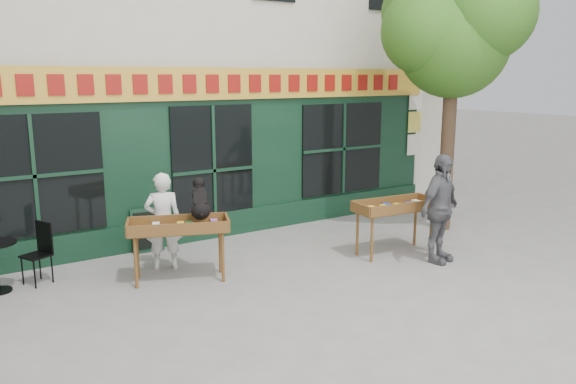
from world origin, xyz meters
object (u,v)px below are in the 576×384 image
woman (163,221)px  dog (200,198)px  book_cart_center (179,229)px  book_cart_right (395,209)px  man_right (440,209)px

woman → dog: bearing=137.9°
book_cart_center → woman: size_ratio=1.00×
woman → book_cart_right: size_ratio=1.04×
dog → man_right: 4.03m
woman → book_cart_right: 4.04m
man_right → book_cart_right: bearing=98.2°
book_cart_center → woman: (-0.00, 0.65, -0.01)m
book_cart_center → man_right: man_right is taller
dog → book_cart_right: 3.53m
book_cart_center → woman: bearing=111.3°
dog → woman: woman is taller
book_cart_center → woman: 0.65m
dog → woman: 0.92m
book_cart_center → book_cart_right: size_ratio=1.04×
dog → book_cart_center: bearing=-166.8°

